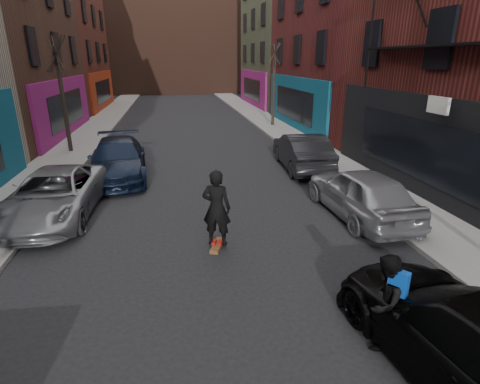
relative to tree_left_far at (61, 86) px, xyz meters
name	(u,v)px	position (x,y,z in m)	size (l,w,h in m)	color
sidewalk_left	(106,118)	(-0.05, 12.00, -3.31)	(2.50, 84.00, 0.13)	gray
sidewalk_right	(255,114)	(12.45, 12.00, -3.31)	(2.50, 84.00, 0.13)	gray
building_far	(174,41)	(6.20, 38.00, 3.62)	(40.00, 10.00, 14.00)	#47281E
tree_left_far	(61,86)	(0.00, 0.00, 0.00)	(2.00, 2.00, 6.50)	black
tree_right_far	(274,76)	(12.40, 6.00, 0.15)	(2.00, 2.00, 6.80)	black
parked_left_far	(55,195)	(1.60, -8.70, -2.67)	(2.37, 5.13, 1.43)	gray
parked_left_end	(118,159)	(3.00, -4.85, -2.61)	(2.16, 5.32, 1.54)	black
parked_right_mid	(476,343)	(9.40, -16.57, -2.64)	(2.06, 5.08, 1.47)	black
parked_right_far	(361,193)	(10.80, -10.35, -2.60)	(1.84, 4.57, 1.56)	#909298
parked_right_end	(302,151)	(10.80, -4.90, -2.59)	(1.67, 4.78, 1.57)	black
skateboard	(217,245)	(6.23, -11.61, -3.33)	(0.22, 0.80, 0.10)	brown
skateboarder	(217,208)	(6.23, -11.61, -2.29)	(0.73, 0.48, 1.99)	black
pedestrian	(384,302)	(8.51, -15.58, -2.53)	(1.04, 1.01, 1.69)	black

